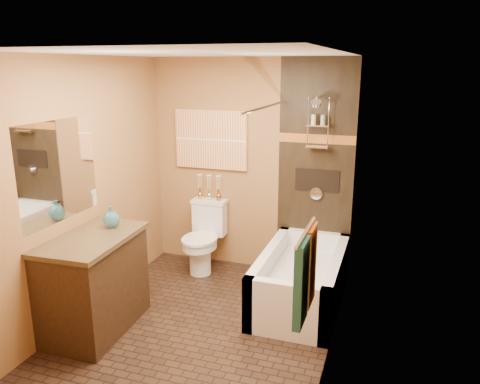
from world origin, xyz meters
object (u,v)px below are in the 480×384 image
at_px(toilet, 204,237).
at_px(bathtub, 301,283).
at_px(sunset_painting, 211,140).
at_px(vanity, 94,283).

bearing_deg(toilet, bathtub, -19.70).
bearing_deg(bathtub, sunset_painting, 150.50).
distance_m(bathtub, toilet, 1.37).
bearing_deg(toilet, sunset_painting, 89.80).
relative_size(toilet, vanity, 0.78).
height_order(bathtub, vanity, vanity).
distance_m(sunset_painting, toilet, 1.16).
bearing_deg(toilet, vanity, -106.17).
bearing_deg(sunset_painting, toilet, -90.00).
relative_size(sunset_painting, bathtub, 0.60).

